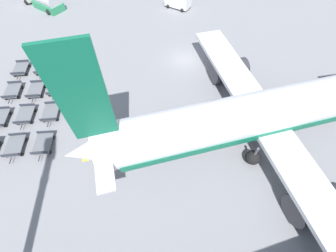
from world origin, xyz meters
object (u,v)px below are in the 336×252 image
baggage_dolly_row_mid_b_col_b (56,88)px  baggage_dolly_row_mid_a_col_a (43,68)px  airplane (273,111)px  baggage_dolly_row_near_col_c (0,118)px  baggage_dolly_row_near_col_a (21,69)px  baggage_dolly_row_mid_a_col_b (36,90)px  baggage_dolly_row_near_col_b (13,91)px  baggage_dolly_row_mid_a_col_c (25,115)px  baggage_dolly_row_mid_b_col_a (62,66)px  baggage_dolly_row_mid_b_col_d (43,144)px  baggage_dolly_row_mid_b_col_c (51,112)px  baggage_dolly_row_mid_a_col_d (15,146)px  service_van (178,1)px

baggage_dolly_row_mid_b_col_b → baggage_dolly_row_mid_a_col_a: bearing=-159.6°
airplane → baggage_dolly_row_near_col_c: bearing=-109.0°
baggage_dolly_row_near_col_a → baggage_dolly_row_near_col_c: 8.06m
baggage_dolly_row_near_col_a → baggage_dolly_row_mid_a_col_b: 5.00m
baggage_dolly_row_mid_b_col_b → baggage_dolly_row_near_col_b: bearing=-100.2°
airplane → baggage_dolly_row_mid_a_col_a: 27.78m
baggage_dolly_row_near_col_b → baggage_dolly_row_mid_a_col_b: same height
airplane → baggage_dolly_row_mid_a_col_b: size_ratio=11.73×
baggage_dolly_row_near_col_a → baggage_dolly_row_mid_a_col_c: bearing=7.8°
baggage_dolly_row_near_col_b → baggage_dolly_row_near_col_a: bearing=171.9°
baggage_dolly_row_mid_b_col_a → baggage_dolly_row_mid_b_col_d: 11.77m
baggage_dolly_row_mid_b_col_c → airplane: bearing=68.4°
baggage_dolly_row_mid_a_col_d → baggage_dolly_row_mid_b_col_d: size_ratio=1.00×
baggage_dolly_row_near_col_b → baggage_dolly_row_mid_a_col_b: 2.66m
airplane → baggage_dolly_row_mid_a_col_c: (-8.80, -23.82, -2.67)m
baggage_dolly_row_mid_b_col_d → baggage_dolly_row_mid_a_col_c: bearing=-155.8°
baggage_dolly_row_near_col_a → baggage_dolly_row_mid_a_col_b: same height
baggage_dolly_row_mid_a_col_a → baggage_dolly_row_mid_a_col_b: same height
baggage_dolly_row_near_col_c → baggage_dolly_row_mid_a_col_a: (-7.34, 4.20, 0.00)m
baggage_dolly_row_mid_b_col_a → baggage_dolly_row_mid_b_col_b: size_ratio=0.99×
baggage_dolly_row_mid_b_col_b → baggage_dolly_row_mid_b_col_d: same height
baggage_dolly_row_near_col_b → baggage_dolly_row_near_col_c: size_ratio=1.00×
baggage_dolly_row_mid_a_col_d → baggage_dolly_row_near_col_b: bearing=-172.9°
baggage_dolly_row_near_col_b → baggage_dolly_row_mid_a_col_c: bearing=21.6°
airplane → baggage_dolly_row_near_col_b: bearing=-117.1°
service_van → baggage_dolly_row_near_col_a: size_ratio=1.36×
baggage_dolly_row_near_col_a → baggage_dolly_row_mid_b_col_a: (1.01, 5.11, 0.00)m
airplane → baggage_dolly_row_near_col_c: (-9.11, -26.42, -2.67)m
baggage_dolly_row_mid_b_col_d → baggage_dolly_row_near_col_a: bearing=-166.2°
baggage_dolly_row_near_col_a → baggage_dolly_row_mid_a_col_d: size_ratio=1.00×
baggage_dolly_row_near_col_a → baggage_dolly_row_mid_a_col_c: 8.32m
baggage_dolly_row_mid_a_col_b → baggage_dolly_row_mid_b_col_a: size_ratio=1.01×
service_van → baggage_dolly_row_mid_a_col_b: (14.87, -22.43, -0.65)m
baggage_dolly_row_mid_a_col_c → baggage_dolly_row_mid_b_col_b: (-3.40, 3.18, 0.00)m
service_van → baggage_dolly_row_mid_a_col_c: bearing=-51.5°
service_van → baggage_dolly_row_near_col_a: 26.54m
baggage_dolly_row_mid_b_col_a → baggage_dolly_row_mid_b_col_d: (11.59, -2.00, 0.00)m
baggage_dolly_row_near_col_b → baggage_dolly_row_mid_b_col_c: (4.68, 4.33, 0.00)m
baggage_dolly_row_near_col_b → baggage_dolly_row_mid_a_col_c: same height
baggage_dolly_row_near_col_a → baggage_dolly_row_near_col_b: 4.00m
service_van → baggage_dolly_row_mid_a_col_b: size_ratio=1.36×
baggage_dolly_row_near_col_b → baggage_dolly_row_mid_a_col_c: (4.28, 1.70, 0.00)m
baggage_dolly_row_mid_b_col_a → baggage_dolly_row_mid_b_col_b: bearing=-11.6°
airplane → baggage_dolly_row_mid_b_col_d: airplane is taller
baggage_dolly_row_near_col_b → baggage_dolly_row_mid_a_col_a: 4.72m
baggage_dolly_row_near_col_c → baggage_dolly_row_mid_a_col_b: (-3.35, 3.49, 0.00)m
baggage_dolly_row_near_col_b → baggage_dolly_row_mid_b_col_a: size_ratio=1.00×
baggage_dolly_row_mid_a_col_b → baggage_dolly_row_mid_b_col_c: bearing=23.2°
baggage_dolly_row_near_col_a → baggage_dolly_row_mid_b_col_a: same height
baggage_dolly_row_near_col_c → baggage_dolly_row_mid_b_col_c: (0.72, 5.23, 0.00)m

